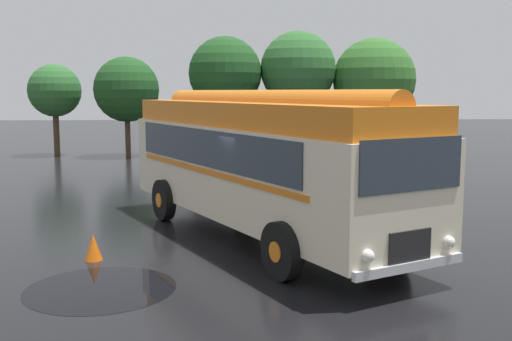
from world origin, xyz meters
TOP-DOWN VIEW (x-y plane):
  - ground_plane at (0.00, 0.00)m, footprint 120.00×120.00m
  - vintage_bus at (-0.30, 0.42)m, footprint 6.75×10.10m
  - car_near_left at (-1.69, 11.64)m, footprint 2.32×4.37m
  - car_mid_left at (0.88, 11.89)m, footprint 2.27×4.35m
  - car_mid_right at (3.91, 12.07)m, footprint 2.37×4.39m
  - tree_far_left at (-10.28, 19.17)m, footprint 2.80×2.80m
  - tree_left_of_centre at (-6.27, 18.61)m, footprint 3.43×3.43m
  - tree_centre at (-1.21, 18.92)m, footprint 3.93×3.93m
  - tree_right_of_centre at (2.67, 19.17)m, footprint 4.08×4.08m
  - tree_far_right at (6.85, 19.00)m, footprint 4.47×4.47m
  - traffic_cone at (-3.82, -1.43)m, footprint 0.36×0.36m
  - puddle_patch at (-3.30, -3.26)m, footprint 2.65×2.65m

SIDE VIEW (x-z plane):
  - ground_plane at x=0.00m, z-range 0.00..0.00m
  - puddle_patch at x=-3.30m, z-range 0.00..0.01m
  - traffic_cone at x=-3.82m, z-range 0.00..0.55m
  - car_near_left at x=-1.69m, z-range 0.02..1.68m
  - car_mid_left at x=0.88m, z-range 0.02..1.68m
  - car_mid_right at x=3.91m, z-range 0.02..1.68m
  - vintage_bus at x=-0.30m, z-range 0.15..3.64m
  - tree_far_left at x=-10.28m, z-range 1.05..5.95m
  - tree_left_of_centre at x=-6.27m, z-range 0.91..6.18m
  - tree_far_right at x=6.85m, z-range 0.88..7.21m
  - tree_centre at x=-1.21m, z-range 1.14..7.54m
  - tree_right_of_centre at x=2.67m, z-range 1.34..8.03m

